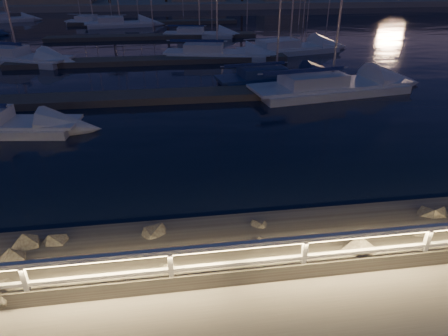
{
  "coord_description": "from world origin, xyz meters",
  "views": [
    {
      "loc": [
        1.18,
        -6.81,
        6.41
      ],
      "look_at": [
        2.74,
        4.0,
        0.84
      ],
      "focal_mm": 32.0,
      "sensor_mm": 36.0,
      "label": 1
    }
  ],
  "objects": [
    {
      "name": "ground",
      "position": [
        0.0,
        0.0,
        0.0
      ],
      "size": [
        400.0,
        400.0,
        0.0
      ],
      "primitive_type": "plane",
      "color": "gray",
      "rests_on": "ground"
    },
    {
      "name": "harbor_water",
      "position": [
        0.0,
        31.22,
        -0.97
      ],
      "size": [
        400.0,
        440.0,
        0.6
      ],
      "color": "black",
      "rests_on": "ground"
    },
    {
      "name": "guard_rail",
      "position": [
        -0.07,
        -0.0,
        0.77
      ],
      "size": [
        44.11,
        0.12,
        1.06
      ],
      "color": "white",
      "rests_on": "ground"
    },
    {
      "name": "floating_docks",
      "position": [
        0.0,
        32.5,
        -0.4
      ],
      "size": [
        22.0,
        36.0,
        0.4
      ],
      "color": "#625851",
      "rests_on": "ground"
    },
    {
      "name": "far_shore",
      "position": [
        -0.12,
        74.05,
        0.29
      ],
      "size": [
        160.0,
        14.0,
        5.2
      ],
      "color": "gray",
      "rests_on": "ground"
    },
    {
      "name": "sailboat_c",
      "position": [
        8.15,
        18.69,
        -0.18
      ],
      "size": [
        8.21,
        3.49,
        13.52
      ],
      "rotation": [
        0.0,
        0.0,
        0.14
      ],
      "color": "navy",
      "rests_on": "ground"
    },
    {
      "name": "sailboat_d",
      "position": [
        10.78,
        15.84,
        -0.13
      ],
      "size": [
        10.35,
        4.51,
        16.95
      ],
      "rotation": [
        0.0,
        0.0,
        0.16
      ],
      "color": "silver",
      "rests_on": "ground"
    },
    {
      "name": "sailboat_f",
      "position": [
        -10.57,
        27.42,
        -0.13
      ],
      "size": [
        8.92,
        5.61,
        14.8
      ],
      "rotation": [
        0.0,
        0.0,
        -0.4
      ],
      "color": "silver",
      "rests_on": "ground"
    },
    {
      "name": "sailboat_g",
      "position": [
        5.25,
        27.0,
        -0.15
      ],
      "size": [
        9.06,
        4.39,
        14.82
      ],
      "rotation": [
        0.0,
        0.0,
        -0.22
      ],
      "color": "silver",
      "rests_on": "ground"
    },
    {
      "name": "sailboat_h",
      "position": [
        11.92,
        28.3,
        -0.15
      ],
      "size": [
        9.77,
        4.98,
        15.92
      ],
      "rotation": [
        0.0,
        0.0,
        0.25
      ],
      "color": "silver",
      "rests_on": "ground"
    },
    {
      "name": "sailboat_k",
      "position": [
        -4.44,
        47.81,
        -0.15
      ],
      "size": [
        8.91,
        3.72,
        14.68
      ],
      "rotation": [
        0.0,
        0.0,
        0.13
      ],
      "color": "silver",
      "rests_on": "ground"
    },
    {
      "name": "sailboat_l",
      "position": [
        4.83,
        38.27,
        -0.2
      ],
      "size": [
        7.93,
        3.69,
        12.94
      ],
      "rotation": [
        0.0,
        0.0,
        -0.19
      ],
      "color": "silver",
      "rests_on": "ground"
    },
    {
      "name": "sailboat_m",
      "position": [
        -20.18,
        54.93,
        -0.17
      ],
      "size": [
        7.1,
        4.34,
        11.81
      ],
      "rotation": [
        0.0,
        0.0,
        0.38
      ],
      "color": "silver",
      "rests_on": "ground"
    },
    {
      "name": "sailboat_n",
      "position": [
        -8.05,
        50.4,
        -0.18
      ],
      "size": [
        7.38,
        3.92,
        12.11
      ],
      "rotation": [
        0.0,
        0.0,
        -0.28
      ],
      "color": "silver",
      "rests_on": "ground"
    }
  ]
}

